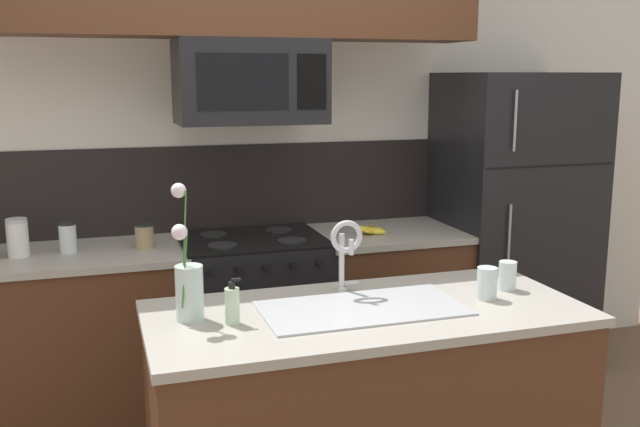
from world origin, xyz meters
name	(u,v)px	position (x,y,z in m)	size (l,w,h in m)	color
rear_partition	(287,158)	(0.30, 1.28, 1.30)	(5.20, 0.10, 2.60)	silver
splash_band	(239,187)	(0.00, 1.22, 1.15)	(3.55, 0.01, 0.48)	black
back_counter_left	(84,339)	(-0.88, 0.90, 0.46)	(1.03, 0.65, 0.91)	#4C2B19
back_counter_right	(386,307)	(0.78, 0.90, 0.46)	(0.83, 0.65, 0.91)	#4C2B19
stove_range	(253,320)	(0.00, 0.90, 0.46)	(0.76, 0.64, 0.93)	black
microwave	(250,82)	(0.00, 0.88, 1.74)	(0.74, 0.40, 0.42)	black
refrigerator	(511,224)	(1.60, 0.92, 0.89)	(0.84, 0.74, 1.79)	black
storage_jar_medium	(18,238)	(-1.15, 0.90, 1.00)	(0.10, 0.10, 0.19)	silver
storage_jar_short	(68,237)	(-0.92, 0.91, 0.99)	(0.08, 0.08, 0.16)	silver
storage_jar_squat	(144,236)	(-0.56, 0.89, 0.97)	(0.09, 0.09, 0.13)	#997F5B
banana_bunch	(372,230)	(0.66, 0.84, 0.93)	(0.19, 0.13, 0.08)	yellow
island_counter	(365,421)	(0.17, -0.35, 0.46)	(1.64, 0.74, 0.91)	#4C2B19
kitchen_sink	(362,327)	(0.15, -0.35, 0.84)	(0.76, 0.39, 0.16)	#ADAFB5
sink_faucet	(345,246)	(0.15, -0.16, 1.11)	(0.14, 0.14, 0.31)	#B7BABF
dish_soap_bottle	(232,305)	(-0.35, -0.36, 0.98)	(0.06, 0.05, 0.16)	beige
drinking_glass	(487,283)	(0.66, -0.38, 0.97)	(0.08, 0.08, 0.13)	silver
spare_glass	(507,276)	(0.80, -0.30, 0.97)	(0.07, 0.07, 0.12)	silver
flower_vase	(188,285)	(-0.49, -0.27, 1.04)	(0.11, 0.13, 0.49)	silver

